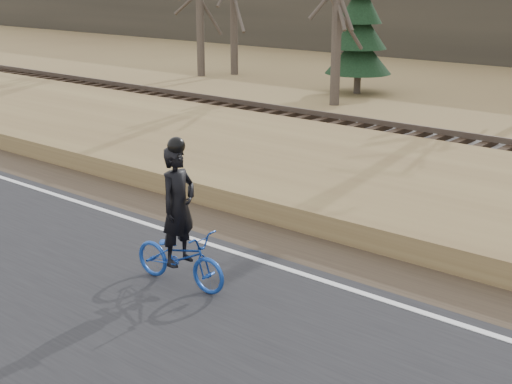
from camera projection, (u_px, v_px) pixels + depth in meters
The scene contains 10 objects.
ground at pixel (62, 205), 14.69m from camera, with size 120.00×120.00×0.00m, color olive.
edge_line at pixel (70, 199), 14.81m from camera, with size 120.00×0.12×0.01m, color silver.
shoulder at pixel (108, 191), 15.56m from camera, with size 120.00×1.60×0.04m, color #473A2B.
embankment at pixel (203, 156), 17.70m from camera, with size 120.00×5.00×0.44m, color olive.
ballast at pixel (295, 131), 20.49m from camera, with size 120.00×3.00×0.45m, color slate.
railroad at pixel (295, 120), 20.40m from camera, with size 120.00×2.40×0.29m.
cyclist at pixel (179, 238), 10.57m from camera, with size 1.72×0.71×2.28m.
bare_tree_far_left at pixel (200, 0), 32.09m from camera, with size 0.36×0.36×6.81m, color #4E4439.
bare_tree_near_left at pixel (337, 19), 24.92m from camera, with size 0.36×0.36×6.06m, color #4E4439.
conifer at pixel (359, 30), 27.59m from camera, with size 2.60×2.60×5.22m.
Camera 1 is at (12.02, -8.15, 4.57)m, focal length 50.00 mm.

